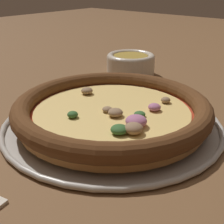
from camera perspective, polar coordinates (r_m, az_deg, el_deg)
The scene contains 4 objects.
ground_plane at distance 0.52m, azimuth 0.00°, elevation -2.59°, with size 3.00×3.00×0.00m, color brown.
pizza_tray at distance 0.52m, azimuth 0.00°, elevation -2.15°, with size 0.36×0.36×0.01m.
pizza at distance 0.51m, azimuth 0.03°, elevation 0.34°, with size 0.32×0.32×0.04m.
bowl_near at distance 0.79m, azimuth 3.42°, elevation 8.85°, with size 0.12×0.12×0.05m.
Camera 1 is at (0.35, 0.30, 0.23)m, focal length 50.00 mm.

